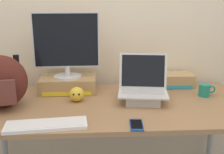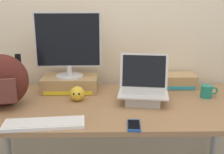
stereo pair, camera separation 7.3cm
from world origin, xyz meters
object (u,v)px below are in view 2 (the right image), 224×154
Objects in this scene: external_keyboard at (44,124)px; toner_box_cyan at (175,80)px; open_laptop at (143,93)px; coffee_mug at (207,91)px; desktop_monitor at (68,44)px; messenger_backpack at (3,81)px; toner_box_yellow at (70,84)px; plush_toy at (77,94)px; cell_phone at (134,125)px.

toner_box_cyan is (0.87, 0.67, 0.04)m from external_keyboard.
open_laptop is 2.92× the size of coffee_mug.
messenger_backpack is at bearing -144.12° from desktop_monitor.
desktop_monitor is 1.05× the size of external_keyboard.
open_laptop is at bearing -24.87° from toner_box_yellow.
plush_toy reaches higher than coffee_mug.
cell_phone is at bearing -141.01° from coffee_mug.
desktop_monitor is at bearing 128.61° from cell_phone.
toner_box_yellow is 0.49m from messenger_backpack.
toner_box_yellow is 1.16× the size of messenger_backpack.
open_laptop is 0.68m from external_keyboard.
toner_box_cyan is (0.73, 0.29, 0.00)m from plush_toy.
desktop_monitor is at bearing -88.36° from toner_box_yellow.
toner_box_yellow is 3.37× the size of coffee_mug.
coffee_mug is at bearing 42.64° from cell_phone.
toner_box_yellow is 0.99m from coffee_mug.
coffee_mug is 0.71m from cell_phone.
external_keyboard is (-0.06, -0.59, -0.34)m from desktop_monitor.
toner_box_cyan is (-0.17, 0.25, 0.01)m from coffee_mug.
external_keyboard is at bearing -97.43° from desktop_monitor.
desktop_monitor is at bearing 170.56° from coffee_mug.
toner_box_cyan reaches higher than coffee_mug.
messenger_backpack reaches higher than open_laptop.
desktop_monitor is 4.77× the size of plush_toy.
desktop_monitor reaches higher than messenger_backpack.
external_keyboard is at bearing -53.10° from messenger_backpack.
coffee_mug reaches higher than cell_phone.
desktop_monitor is at bearing 27.33° from messenger_backpack.
coffee_mug is (1.04, 0.43, 0.03)m from external_keyboard.
toner_box_yellow is 1.27× the size of toner_box_cyan.
desktop_monitor is 1.35× the size of messenger_backpack.
messenger_backpack is at bearing -162.58° from toner_box_cyan.
cell_phone is at bearing -96.63° from open_laptop.
toner_box_yellow is 0.74m from cell_phone.
open_laptop is (0.52, -0.24, -0.29)m from desktop_monitor.
desktop_monitor is (0.00, -0.00, 0.30)m from toner_box_yellow.
coffee_mug is 1.22× the size of plush_toy.
messenger_backpack is 0.88m from cell_phone.
messenger_backpack is at bearing -174.64° from coffee_mug.
external_keyboard is at bearing -110.39° from plush_toy.
plush_toy reaches higher than external_keyboard.
external_keyboard is 1.10m from toner_box_cyan.
external_keyboard is 4.52× the size of plush_toy.
desktop_monitor is 1.34× the size of open_laptop.
coffee_mug is (0.46, 0.08, -0.02)m from open_laptop.
toner_box_yellow is 0.23m from plush_toy.
cell_phone is 0.79m from toner_box_cyan.
plush_toy is at bearing -71.24° from desktop_monitor.
desktop_monitor is 1.48× the size of toner_box_cyan.
desktop_monitor is 0.86m from toner_box_cyan.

